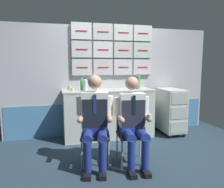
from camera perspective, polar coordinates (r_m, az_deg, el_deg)
name	(u,v)px	position (r m, az deg, el deg)	size (l,w,h in m)	color
ground	(135,160)	(3.44, 6.01, -16.82)	(4.80, 4.80, 0.04)	#243644
galley_bulkhead	(112,79)	(4.45, -0.08, 4.01)	(4.20, 0.14, 2.19)	#AFAEB8
galley_counter	(109,114)	(4.24, -0.87, -5.13)	(1.74, 0.53, 0.93)	beige
service_trolley	(171,110)	(4.61, 15.02, -4.03)	(0.40, 0.65, 0.92)	black
folding_chair_left	(95,128)	(3.21, -4.38, -8.72)	(0.47, 0.47, 0.82)	#A8AAAF
crew_member_left	(95,117)	(3.01, -4.46, -6.02)	(0.52, 0.67, 1.26)	black
folding_chair_center	(130,127)	(3.24, 4.78, -8.58)	(0.44, 0.44, 0.82)	#A8AAAF
crew_member_center	(133,118)	(3.04, 5.57, -6.23)	(0.49, 0.63, 1.24)	black
water_bottle_short	(82,84)	(4.14, -7.80, 2.49)	(0.07, 0.07, 0.23)	#4A9B5C
water_bottle_blue_cap	(94,84)	(4.13, -4.73, 2.72)	(0.07, 0.07, 0.25)	silver
water_bottle_clear	(138,82)	(4.33, 6.87, 3.17)	(0.07, 0.07, 0.29)	#519B50
sparkling_bottle_green	(85,85)	(4.03, -6.96, 2.44)	(0.07, 0.07, 0.24)	silver
coffee_cup_white	(70,88)	(4.21, -10.97, 1.61)	(0.06, 0.06, 0.08)	tan
paper_cup_tan	(72,89)	(4.03, -10.29, 1.22)	(0.06, 0.06, 0.06)	tan
coffee_cup_spare	(97,89)	(3.96, -4.00, 1.29)	(0.07, 0.07, 0.07)	silver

